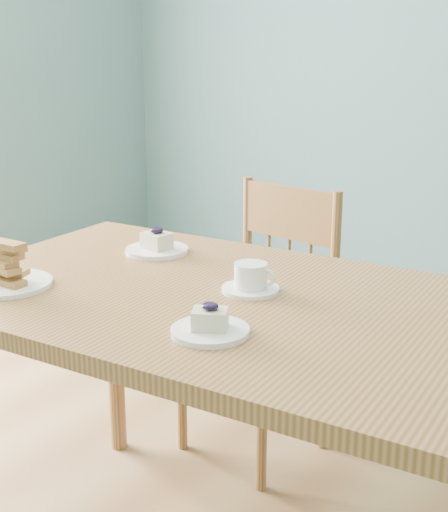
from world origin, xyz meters
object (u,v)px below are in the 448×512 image
object	(u,v)px
dining_table	(235,329)
cheesecake_plate_far	(157,246)
cheesecake_plate_near	(210,326)
coffee_cup	(251,280)
dining_chair	(262,320)
biscotti_plate	(6,271)

from	to	relation	value
dining_table	cheesecake_plate_far	bearing A→B (deg)	150.99
cheesecake_plate_near	coffee_cup	distance (m)	0.28
dining_chair	cheesecake_plate_near	size ratio (longest dim) A/B	5.68
dining_chair	biscotti_plate	world-z (taller)	dining_chair
dining_chair	cheesecake_plate_far	bearing A→B (deg)	-92.81
cheesecake_plate_far	biscotti_plate	bearing A→B (deg)	-101.29
cheesecake_plate_near	coffee_cup	bearing A→B (deg)	108.38
dining_chair	biscotti_plate	xyz separation A→B (m)	(-0.15, -0.87, 0.36)
dining_table	dining_chair	xyz separation A→B (m)	(-0.34, 0.60, -0.25)
coffee_cup	biscotti_plate	xyz separation A→B (m)	(-0.49, -0.33, 0.01)
dining_table	coffee_cup	world-z (taller)	coffee_cup
cheesecake_plate_near	biscotti_plate	distance (m)	0.58
dining_table	biscotti_plate	xyz separation A→B (m)	(-0.48, -0.27, 0.12)
dining_chair	cheesecake_plate_far	size ratio (longest dim) A/B	5.17
dining_table	cheesecake_plate_near	xyz separation A→B (m)	(0.09, -0.20, 0.10)
cheesecake_plate_far	coffee_cup	bearing A→B (deg)	-14.63
biscotti_plate	cheesecake_plate_far	bearing A→B (deg)	78.71
dining_table	cheesecake_plate_far	xyz separation A→B (m)	(-0.40, 0.16, 0.10)
dining_table	cheesecake_plate_far	world-z (taller)	cheesecake_plate_far
biscotti_plate	dining_chair	bearing A→B (deg)	80.48
dining_chair	cheesecake_plate_far	world-z (taller)	dining_chair
dining_chair	biscotti_plate	bearing A→B (deg)	-94.58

